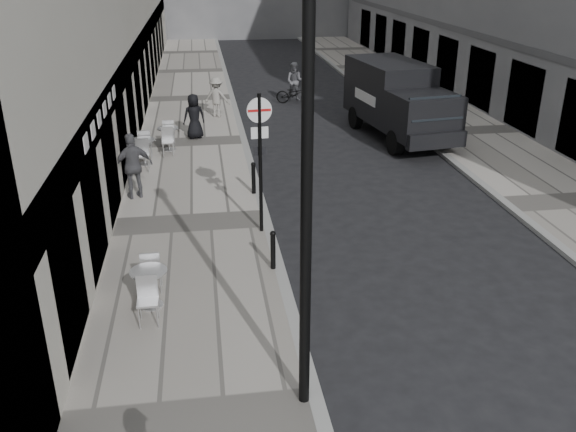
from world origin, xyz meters
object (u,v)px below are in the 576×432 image
object	(u,v)px
sign_post	(260,146)
cyclist	(295,88)
lamppost	(307,188)
panel_van	(397,97)

from	to	relation	value
sign_post	cyclist	size ratio (longest dim) A/B	1.81
lamppost	panel_van	world-z (taller)	lamppost
lamppost	cyclist	bearing A→B (deg)	81.52
sign_post	panel_van	bearing A→B (deg)	47.62
cyclist	lamppost	bearing A→B (deg)	-81.06
sign_post	cyclist	bearing A→B (deg)	71.95
sign_post	panel_van	size ratio (longest dim) A/B	0.57
sign_post	cyclist	distance (m)	15.05
sign_post	lamppost	xyz separation A→B (m)	(0.00, -6.56, 1.36)
cyclist	panel_van	bearing A→B (deg)	-46.95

